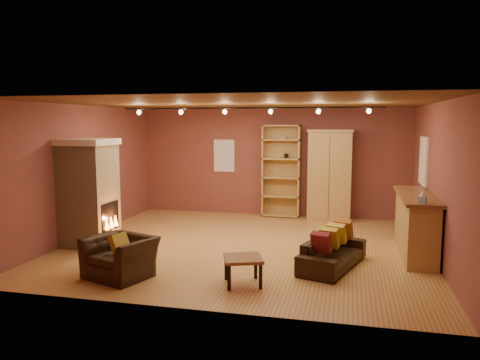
% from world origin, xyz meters
% --- Properties ---
extents(floor, '(7.00, 7.00, 0.00)m').
position_xyz_m(floor, '(0.00, 0.00, 0.00)').
color(floor, '#A17039').
rests_on(floor, ground).
extents(ceiling, '(7.00, 7.00, 0.00)m').
position_xyz_m(ceiling, '(0.00, 0.00, 2.80)').
color(ceiling, brown).
rests_on(ceiling, back_wall).
extents(back_wall, '(7.00, 0.02, 2.80)m').
position_xyz_m(back_wall, '(0.00, 3.25, 1.40)').
color(back_wall, brown).
rests_on(back_wall, floor).
extents(left_wall, '(0.02, 6.50, 2.80)m').
position_xyz_m(left_wall, '(-3.50, 0.00, 1.40)').
color(left_wall, brown).
rests_on(left_wall, floor).
extents(right_wall, '(0.02, 6.50, 2.80)m').
position_xyz_m(right_wall, '(3.50, 0.00, 1.40)').
color(right_wall, brown).
rests_on(right_wall, floor).
extents(fireplace, '(1.01, 0.98, 2.12)m').
position_xyz_m(fireplace, '(-3.04, -0.60, 1.06)').
color(fireplace, tan).
rests_on(fireplace, floor).
extents(back_window, '(0.56, 0.04, 0.86)m').
position_xyz_m(back_window, '(-1.30, 3.23, 1.55)').
color(back_window, white).
rests_on(back_window, back_wall).
extents(bookcase, '(0.97, 0.38, 2.37)m').
position_xyz_m(bookcase, '(0.27, 3.13, 1.21)').
color(bookcase, tan).
rests_on(bookcase, floor).
extents(armoire, '(1.11, 0.64, 2.26)m').
position_xyz_m(armoire, '(1.50, 2.96, 1.14)').
color(armoire, tan).
rests_on(armoire, floor).
extents(bar_counter, '(0.63, 2.37, 1.13)m').
position_xyz_m(bar_counter, '(3.20, 0.16, 0.57)').
color(bar_counter, tan).
rests_on(bar_counter, floor).
extents(tissue_box, '(0.17, 0.17, 0.23)m').
position_xyz_m(tissue_box, '(3.15, -0.87, 1.22)').
color(tissue_box, '#81B9CF').
rests_on(tissue_box, bar_counter).
extents(right_window, '(0.05, 0.90, 1.00)m').
position_xyz_m(right_window, '(3.47, 1.40, 1.65)').
color(right_window, white).
rests_on(right_window, right_wall).
extents(loveseat, '(0.99, 1.77, 0.73)m').
position_xyz_m(loveseat, '(1.74, -0.99, 0.35)').
color(loveseat, black).
rests_on(loveseat, floor).
extents(armchair, '(1.14, 0.93, 0.86)m').
position_xyz_m(armchair, '(-1.52, -2.26, 0.43)').
color(armchair, black).
rests_on(armchair, floor).
extents(coffee_table, '(0.72, 0.72, 0.42)m').
position_xyz_m(coffee_table, '(0.45, -2.16, 0.36)').
color(coffee_table, brown).
rests_on(coffee_table, floor).
extents(track_rail, '(5.20, 0.09, 0.13)m').
position_xyz_m(track_rail, '(0.00, 0.20, 2.69)').
color(track_rail, black).
rests_on(track_rail, ceiling).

